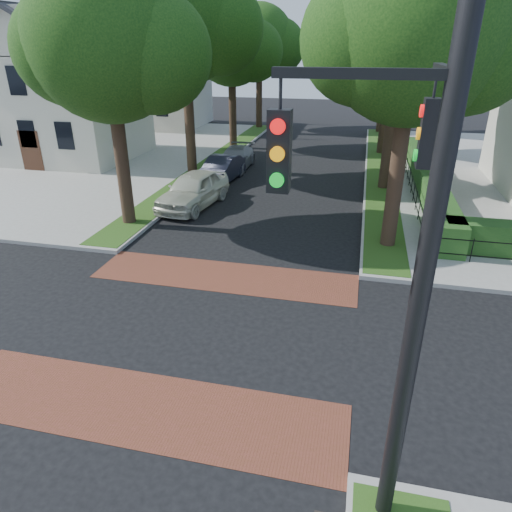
# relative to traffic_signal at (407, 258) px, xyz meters

# --- Properties ---
(ground) EXTENTS (120.00, 120.00, 0.00)m
(ground) POSITION_rel_traffic_signal_xyz_m (-4.89, 4.41, -4.71)
(ground) COLOR black
(ground) RESTS_ON ground
(sidewalk_nw) EXTENTS (30.00, 30.00, 0.15)m
(sidewalk_nw) POSITION_rel_traffic_signal_xyz_m (-24.39, 23.41, -4.63)
(sidewalk_nw) COLOR gray
(sidewalk_nw) RESTS_ON ground
(crosswalk_far) EXTENTS (9.00, 2.20, 0.01)m
(crosswalk_far) POSITION_rel_traffic_signal_xyz_m (-4.89, 7.61, -4.70)
(crosswalk_far) COLOR brown
(crosswalk_far) RESTS_ON ground
(crosswalk_near) EXTENTS (9.00, 2.20, 0.01)m
(crosswalk_near) POSITION_rel_traffic_signal_xyz_m (-4.89, 1.21, -4.70)
(crosswalk_near) COLOR brown
(crosswalk_near) RESTS_ON ground
(grass_strip_ne) EXTENTS (1.60, 29.80, 0.02)m
(grass_strip_ne) POSITION_rel_traffic_signal_xyz_m (0.51, 23.51, -4.55)
(grass_strip_ne) COLOR #254614
(grass_strip_ne) RESTS_ON sidewalk_ne
(grass_strip_nw) EXTENTS (1.60, 29.80, 0.02)m
(grass_strip_nw) POSITION_rel_traffic_signal_xyz_m (-10.29, 23.51, -4.55)
(grass_strip_nw) COLOR #254614
(grass_strip_nw) RESTS_ON sidewalk_nw
(tree_right_near) EXTENTS (7.75, 6.67, 10.66)m
(tree_right_near) POSITION_rel_traffic_signal_xyz_m (0.72, 11.65, 2.92)
(tree_right_near) COLOR black
(tree_right_near) RESTS_ON sidewalk_ne
(tree_right_mid) EXTENTS (8.25, 7.09, 11.22)m
(tree_right_mid) POSITION_rel_traffic_signal_xyz_m (0.72, 19.66, 3.28)
(tree_right_mid) COLOR black
(tree_right_mid) RESTS_ON sidewalk_ne
(tree_right_far) EXTENTS (7.25, 6.23, 9.74)m
(tree_right_far) POSITION_rel_traffic_signal_xyz_m (0.71, 28.64, 2.20)
(tree_right_far) COLOR black
(tree_right_far) RESTS_ON sidewalk_ne
(tree_right_back) EXTENTS (7.50, 6.45, 10.20)m
(tree_right_back) POSITION_rel_traffic_signal_xyz_m (0.72, 37.64, 2.56)
(tree_right_back) COLOR black
(tree_right_back) RESTS_ON sidewalk_ne
(tree_left_near) EXTENTS (7.50, 6.45, 10.20)m
(tree_left_near) POSITION_rel_traffic_signal_xyz_m (-10.28, 11.64, 2.56)
(tree_left_near) COLOR black
(tree_left_near) RESTS_ON sidewalk_nw
(tree_left_mid) EXTENTS (8.00, 6.88, 11.48)m
(tree_left_mid) POSITION_rel_traffic_signal_xyz_m (-10.28, 19.66, 3.64)
(tree_left_mid) COLOR black
(tree_left_mid) RESTS_ON sidewalk_nw
(tree_left_far) EXTENTS (7.00, 6.02, 9.86)m
(tree_left_far) POSITION_rel_traffic_signal_xyz_m (-10.29, 28.63, 2.41)
(tree_left_far) COLOR black
(tree_left_far) RESTS_ON sidewalk_nw
(tree_left_back) EXTENTS (7.75, 6.66, 10.44)m
(tree_left_back) POSITION_rel_traffic_signal_xyz_m (-10.28, 37.65, 2.70)
(tree_left_back) COLOR black
(tree_left_back) RESTS_ON sidewalk_nw
(hedge_main_road) EXTENTS (1.00, 18.00, 1.20)m
(hedge_main_road) POSITION_rel_traffic_signal_xyz_m (2.81, 19.41, -3.96)
(hedge_main_road) COLOR #1A4618
(hedge_main_road) RESTS_ON sidewalk_ne
(fence_main_road) EXTENTS (0.06, 18.00, 0.90)m
(fence_main_road) POSITION_rel_traffic_signal_xyz_m (2.01, 19.41, -4.11)
(fence_main_road) COLOR black
(fence_main_road) RESTS_ON sidewalk_ne
(house_left_near) EXTENTS (10.00, 9.00, 10.14)m
(house_left_near) POSITION_rel_traffic_signal_xyz_m (-20.38, 22.41, 0.33)
(house_left_near) COLOR beige
(house_left_near) RESTS_ON sidewalk_nw
(house_left_far) EXTENTS (10.00, 9.00, 10.14)m
(house_left_far) POSITION_rel_traffic_signal_xyz_m (-20.38, 36.41, 0.33)
(house_left_far) COLOR beige
(house_left_far) RESTS_ON sidewalk_nw
(traffic_signal) EXTENTS (2.17, 2.00, 8.00)m
(traffic_signal) POSITION_rel_traffic_signal_xyz_m (0.00, 0.00, 0.00)
(traffic_signal) COLOR black
(traffic_signal) RESTS_ON sidewalk_se
(parked_car_front) EXTENTS (2.65, 5.19, 1.69)m
(parked_car_front) POSITION_rel_traffic_signal_xyz_m (-8.49, 14.45, -3.86)
(parked_car_front) COLOR beige
(parked_car_front) RESTS_ON ground
(parked_car_middle) EXTENTS (1.91, 4.48, 1.44)m
(parked_car_middle) POSITION_rel_traffic_signal_xyz_m (-8.49, 19.00, -3.99)
(parked_car_middle) COLOR black
(parked_car_middle) RESTS_ON ground
(parked_car_rear) EXTENTS (1.99, 4.64, 1.33)m
(parked_car_rear) POSITION_rel_traffic_signal_xyz_m (-8.49, 22.20, -4.04)
(parked_car_rear) COLOR slate
(parked_car_rear) RESTS_ON ground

